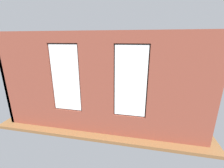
% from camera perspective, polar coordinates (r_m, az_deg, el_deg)
% --- Properties ---
extents(ground_plane, '(6.96, 5.78, 0.10)m').
position_cam_1_polar(ground_plane, '(7.18, 0.68, -6.82)').
color(ground_plane, brown).
extents(brick_wall_with_windows, '(6.36, 0.30, 3.04)m').
position_cam_1_polar(brick_wall_with_windows, '(4.35, -5.63, -1.27)').
color(brick_wall_with_windows, brown).
rests_on(brick_wall_with_windows, ground_plane).
extents(white_wall_right, '(0.10, 4.78, 3.04)m').
position_cam_1_polar(white_wall_right, '(7.75, -23.07, 5.76)').
color(white_wall_right, white).
rests_on(white_wall_right, ground_plane).
extents(couch_by_window, '(1.91, 0.87, 0.80)m').
position_cam_1_polar(couch_by_window, '(5.46, -6.38, -10.56)').
color(couch_by_window, black).
rests_on(couch_by_window, ground_plane).
extents(couch_left, '(0.93, 2.09, 0.80)m').
position_cam_1_polar(couch_left, '(6.45, 21.89, -7.31)').
color(couch_left, black).
rests_on(couch_left, ground_plane).
extents(coffee_table, '(1.37, 0.82, 0.42)m').
position_cam_1_polar(coffee_table, '(7.25, 0.97, -3.03)').
color(coffee_table, '#A87547').
rests_on(coffee_table, ground_plane).
extents(cup_ceramic, '(0.07, 0.07, 0.08)m').
position_cam_1_polar(cup_ceramic, '(7.29, 4.10, -2.17)').
color(cup_ceramic, '#33567F').
rests_on(cup_ceramic, coffee_table).
extents(candle_jar, '(0.08, 0.08, 0.12)m').
position_cam_1_polar(candle_jar, '(7.21, 0.98, -2.22)').
color(candle_jar, '#B7333D').
rests_on(candle_jar, coffee_table).
extents(table_plant_small, '(0.16, 0.16, 0.24)m').
position_cam_1_polar(table_plant_small, '(7.16, -2.44, -1.78)').
color(table_plant_small, '#9E5638').
rests_on(table_plant_small, coffee_table).
extents(remote_gray, '(0.18, 0.09, 0.02)m').
position_cam_1_polar(remote_gray, '(7.09, 1.61, -2.96)').
color(remote_gray, '#59595B').
rests_on(remote_gray, coffee_table).
extents(media_console, '(1.14, 0.42, 0.50)m').
position_cam_1_polar(media_console, '(8.13, -19.21, -2.65)').
color(media_console, black).
rests_on(media_console, ground_plane).
extents(tv_flatscreen, '(1.22, 0.20, 0.78)m').
position_cam_1_polar(tv_flatscreen, '(7.95, -19.64, 1.75)').
color(tv_flatscreen, black).
rests_on(tv_flatscreen, media_console).
extents(papasan_chair, '(1.03, 1.03, 0.67)m').
position_cam_1_polar(papasan_chair, '(8.29, 3.32, -0.01)').
color(papasan_chair, olive).
rests_on(papasan_chair, ground_plane).
extents(potted_plant_near_tv, '(0.63, 0.63, 0.83)m').
position_cam_1_polar(potted_plant_near_tv, '(6.94, -19.75, -3.43)').
color(potted_plant_near_tv, '#47423D').
rests_on(potted_plant_near_tv, ground_plane).
extents(potted_plant_beside_window_right, '(1.09, 1.09, 1.40)m').
position_cam_1_polar(potted_plant_beside_window_right, '(6.25, -26.55, -5.00)').
color(potted_plant_beside_window_right, beige).
rests_on(potted_plant_beside_window_right, ground_plane).
extents(potted_plant_corner_far_left, '(0.68, 0.68, 1.11)m').
position_cam_1_polar(potted_plant_corner_far_left, '(5.16, 26.40, -9.35)').
color(potted_plant_corner_far_left, '#9E5638').
rests_on(potted_plant_corner_far_left, ground_plane).
extents(potted_plant_corner_near_left, '(0.72, 0.72, 0.92)m').
position_cam_1_polar(potted_plant_corner_near_left, '(8.74, 20.40, 1.12)').
color(potted_plant_corner_near_left, '#47423D').
rests_on(potted_plant_corner_near_left, ground_plane).
extents(potted_plant_foreground_right, '(0.65, 0.79, 1.01)m').
position_cam_1_polar(potted_plant_foreground_right, '(9.41, -12.44, 2.10)').
color(potted_plant_foreground_right, brown).
rests_on(potted_plant_foreground_right, ground_plane).
extents(potted_plant_by_left_couch, '(0.39, 0.39, 0.64)m').
position_cam_1_polar(potted_plant_by_left_couch, '(7.72, 17.30, -1.94)').
color(potted_plant_by_left_couch, brown).
rests_on(potted_plant_by_left_couch, ground_plane).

